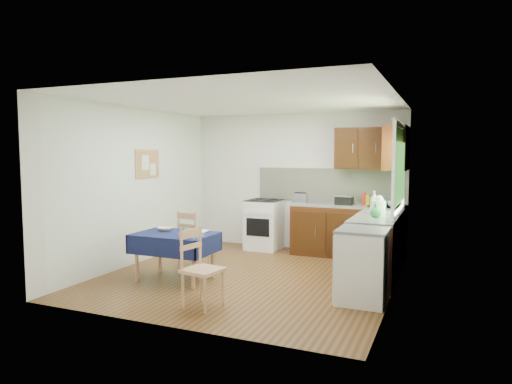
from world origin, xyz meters
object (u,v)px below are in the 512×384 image
at_px(dining_table, 175,241).
at_px(dish_rack, 383,211).
at_px(chair_far, 192,238).
at_px(toaster, 300,198).
at_px(sandwich_press, 344,200).
at_px(kettle, 379,207).
at_px(chair_near, 200,265).

xyz_separation_m(dining_table, dish_rack, (2.62, 1.47, 0.37)).
xyz_separation_m(chair_far, toaster, (1.22, 1.65, 0.51)).
bearing_deg(sandwich_press, dish_rack, -60.19).
bearing_deg(dish_rack, dining_table, -129.08).
distance_m(dish_rack, kettle, 0.42).
bearing_deg(chair_near, dining_table, 56.28).
bearing_deg(kettle, dish_rack, 90.04).
distance_m(dining_table, chair_near, 1.20).
height_order(chair_far, chair_near, chair_near).
height_order(chair_near, toaster, toaster).
distance_m(toaster, dish_rack, 1.74).
distance_m(dining_table, dish_rack, 3.02).
relative_size(chair_far, dish_rack, 2.12).
xyz_separation_m(chair_near, dish_rack, (1.75, 2.29, 0.44)).
xyz_separation_m(toaster, sandwich_press, (0.77, 0.03, -0.00)).
bearing_deg(dining_table, chair_far, 101.59).
distance_m(chair_far, kettle, 2.82).
distance_m(chair_near, kettle, 2.63).
bearing_deg(dining_table, chair_near, -42.04).
relative_size(dining_table, sandwich_press, 3.86).
xyz_separation_m(toaster, dish_rack, (1.52, -0.84, -0.06)).
height_order(chair_far, toaster, toaster).
relative_size(chair_far, sandwich_press, 3.15).
relative_size(toaster, kettle, 0.83).
bearing_deg(sandwich_press, dining_table, -139.45).
distance_m(chair_near, toaster, 3.18).
relative_size(dish_rack, kettle, 1.42).
relative_size(sandwich_press, dish_rack, 0.67).
relative_size(chair_near, sandwich_press, 3.21).
xyz_separation_m(chair_far, chair_near, (0.98, -1.48, 0.01)).
bearing_deg(kettle, chair_far, -171.63).
xyz_separation_m(chair_near, sandwich_press, (1.00, 3.17, 0.50)).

